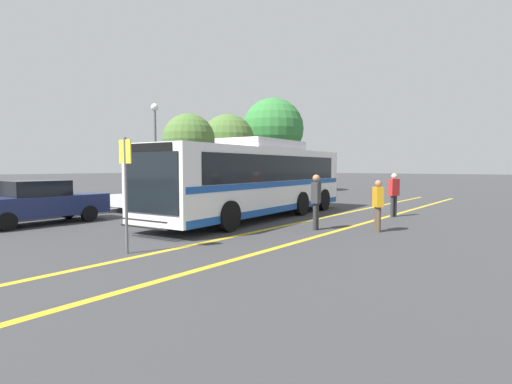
% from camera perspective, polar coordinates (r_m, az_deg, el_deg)
% --- Properties ---
extents(ground_plane, '(220.00, 220.00, 0.00)m').
position_cam_1_polar(ground_plane, '(17.76, 1.70, -3.07)').
color(ground_plane, '#38383A').
extents(lane_strip_0, '(31.19, 0.20, 0.01)m').
position_cam_1_polar(lane_strip_0, '(15.07, 6.65, -4.27)').
color(lane_strip_0, gold).
rests_on(lane_strip_0, ground_plane).
extents(lane_strip_1, '(31.19, 0.20, 0.01)m').
position_cam_1_polar(lane_strip_1, '(14.17, 13.47, -4.85)').
color(lane_strip_1, gold).
rests_on(lane_strip_1, ground_plane).
extents(curb_strip, '(39.19, 0.36, 0.15)m').
position_cam_1_polar(curb_strip, '(20.79, -14.04, -1.99)').
color(curb_strip, '#99999E').
rests_on(curb_strip, ground_plane).
extents(transit_bus, '(11.65, 3.46, 3.17)m').
position_cam_1_polar(transit_bus, '(16.20, 0.03, 1.96)').
color(transit_bus, white).
rests_on(transit_bus, ground_plane).
extents(parked_car_1, '(4.59, 1.82, 1.57)m').
position_cam_1_polar(parked_car_1, '(16.37, -28.52, -1.32)').
color(parked_car_1, navy).
rests_on(parked_car_1, ground_plane).
extents(parked_car_2, '(4.54, 2.21, 1.36)m').
position_cam_1_polar(parked_car_2, '(19.58, -13.49, -0.52)').
color(parked_car_2, silver).
rests_on(parked_car_2, ground_plane).
extents(pedestrian_0, '(0.46, 0.30, 1.81)m').
position_cam_1_polar(pedestrian_0, '(13.20, 8.57, -0.87)').
color(pedestrian_0, '#2D2D33').
rests_on(pedestrian_0, ground_plane).
extents(pedestrian_1, '(0.47, 0.37, 1.80)m').
position_cam_1_polar(pedestrian_1, '(17.42, 19.10, 0.02)').
color(pedestrian_1, '#2D2D33').
rests_on(pedestrian_1, ground_plane).
extents(pedestrian_2, '(0.46, 0.44, 1.65)m').
position_cam_1_polar(pedestrian_2, '(13.24, 17.02, -1.45)').
color(pedestrian_2, brown).
rests_on(pedestrian_2, ground_plane).
extents(bus_stop_sign, '(0.07, 0.40, 2.76)m').
position_cam_1_polar(bus_stop_sign, '(9.90, -18.11, 1.47)').
color(bus_stop_sign, '#59595E').
rests_on(bus_stop_sign, ground_plane).
extents(street_lamp, '(0.40, 0.40, 5.47)m').
position_cam_1_polar(street_lamp, '(22.40, -14.21, 7.45)').
color(street_lamp, '#59595E').
rests_on(street_lamp, ground_plane).
extents(tree_1, '(5.11, 5.11, 7.77)m').
position_cam_1_polar(tree_1, '(33.66, 2.43, 8.98)').
color(tree_1, '#513823').
rests_on(tree_1, ground_plane).
extents(tree_2, '(3.44, 3.44, 5.55)m').
position_cam_1_polar(tree_2, '(26.77, -9.58, 7.32)').
color(tree_2, '#513823').
rests_on(tree_2, ground_plane).
extents(tree_3, '(3.98, 3.98, 5.94)m').
position_cam_1_polar(tree_3, '(29.76, -4.05, 7.22)').
color(tree_3, '#513823').
rests_on(tree_3, ground_plane).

